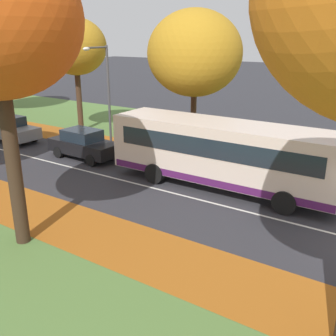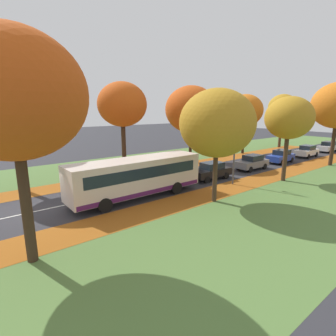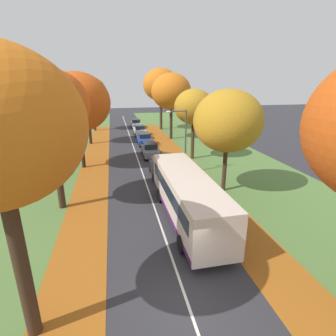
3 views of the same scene
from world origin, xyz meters
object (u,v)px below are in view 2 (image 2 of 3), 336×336
object	(u,v)px
tree_right_nearest	(12,96)
tree_left_mid	(191,110)
tree_left_far	(245,111)
car_grey_following	(252,162)
tree_left_near	(122,105)
bus	(137,176)
car_white_fourth_in_line	(307,151)
tree_right_mid	(289,118)
streetlamp_right	(232,142)
tree_left_distant	(283,107)
car_silver_trailing	(328,147)
car_blue_third_in_line	(281,156)
car_black_lead	(211,171)
tree_right_near	(217,123)
tree_left_nearest	(10,100)

from	to	relation	value
tree_right_nearest	tree_left_mid	bearing A→B (deg)	119.89
tree_left_far	car_grey_following	xyz separation A→B (m)	(7.29, -8.34, -5.54)
tree_right_nearest	tree_left_near	bearing A→B (deg)	137.10
bus	car_white_fourth_in_line	world-z (taller)	bus
tree_right_mid	tree_left_mid	bearing A→B (deg)	-175.95
tree_right_mid	streetlamp_right	world-z (taller)	tree_right_mid
tree_left_distant	tree_left_far	bearing A→B (deg)	-90.03
tree_left_mid	bus	xyz separation A→B (m)	(7.46, -12.45, -4.80)
bus	car_silver_trailing	size ratio (longest dim) A/B	2.46
tree_left_near	tree_left_distant	bearing A→B (deg)	88.88
car_blue_third_in_line	car_white_fourth_in_line	size ratio (longest dim) A/B	1.00
car_black_lead	tree_right_mid	bearing A→B (deg)	46.84
bus	car_silver_trailing	distance (m)	35.02
tree_right_nearest	car_silver_trailing	bearing A→B (deg)	95.86
car_grey_following	tree_left_far	bearing A→B (deg)	131.14
tree_left_mid	tree_right_nearest	world-z (taller)	tree_right_nearest
tree_left_mid	bus	distance (m)	15.28
tree_left_near	car_silver_trailing	size ratio (longest dim) A/B	2.20
tree_right_nearest	car_silver_trailing	xyz separation A→B (m)	(-4.43, 43.15, -6.24)
car_black_lead	car_silver_trailing	bearing A→B (deg)	89.67
tree_left_mid	streetlamp_right	size ratio (longest dim) A/B	1.56
car_grey_following	car_blue_third_in_line	xyz separation A→B (m)	(0.04, 6.12, 0.00)
tree_right_near	tree_left_near	bearing A→B (deg)	-177.68
tree_left_near	tree_left_far	xyz separation A→B (m)	(0.59, 19.92, -0.63)
bus	car_white_fourth_in_line	xyz separation A→B (m)	(-0.08, 27.94, -0.89)
tree_left_nearest	tree_left_near	world-z (taller)	tree_left_nearest
tree_left_nearest	bus	xyz separation A→B (m)	(7.41, 6.56, -5.54)
tree_right_near	car_grey_following	world-z (taller)	tree_right_near
tree_left_nearest	car_black_lead	size ratio (longest dim) A/B	2.24
car_white_fourth_in_line	tree_right_nearest	bearing A→B (deg)	-82.95
tree_right_near	tree_right_mid	xyz separation A→B (m)	(0.20, 9.35, 0.17)
tree_right_nearest	car_white_fourth_in_line	distance (m)	36.89
tree_right_mid	streetlamp_right	size ratio (longest dim) A/B	1.28
tree_left_distant	tree_right_nearest	xyz separation A→B (m)	(11.86, -42.07, 0.18)
streetlamp_right	car_black_lead	size ratio (longest dim) A/B	1.41
car_black_lead	car_grey_following	xyz separation A→B (m)	(-0.00, 6.62, 0.00)
tree_left_distant	car_white_fourth_in_line	xyz separation A→B (m)	(7.41, -5.99, -6.06)
tree_left_nearest	tree_left_near	distance (m)	10.02
tree_right_nearest	car_blue_third_in_line	bearing A→B (deg)	98.83
tree_right_near	tree_right_mid	world-z (taller)	tree_right_near
car_blue_third_in_line	car_white_fourth_in_line	bearing A→B (deg)	89.27
car_grey_following	car_white_fourth_in_line	world-z (taller)	same
tree_left_far	tree_left_distant	size ratio (longest dim) A/B	0.96
car_black_lead	tree_left_nearest	bearing A→B (deg)	-115.75
car_white_fourth_in_line	car_grey_following	bearing A→B (deg)	-90.55
tree_left_near	tree_left_distant	world-z (taller)	tree_left_near
tree_left_distant	car_blue_third_in_line	distance (m)	15.94
tree_left_near	streetlamp_right	size ratio (longest dim) A/B	1.55
tree_left_near	tree_right_nearest	world-z (taller)	tree_right_nearest
tree_left_mid	streetlamp_right	distance (m)	10.50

